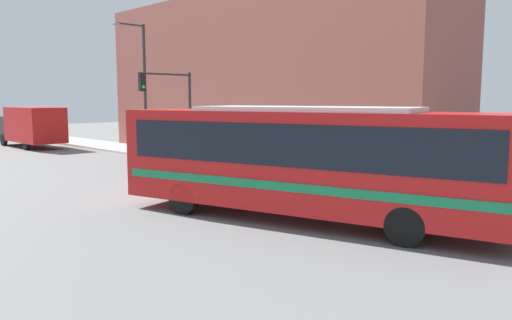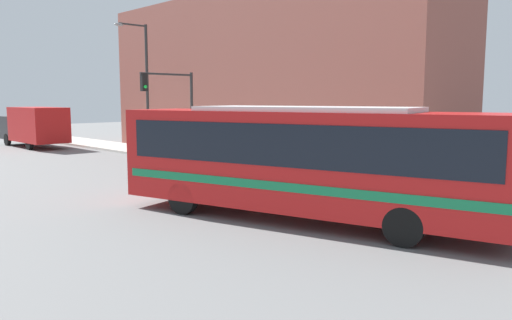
{
  "view_description": "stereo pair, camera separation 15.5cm",
  "coord_description": "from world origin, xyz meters",
  "px_view_note": "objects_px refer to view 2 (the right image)",
  "views": [
    {
      "loc": [
        -11.59,
        -8.83,
        3.5
      ],
      "look_at": [
        0.3,
        3.21,
        1.42
      ],
      "focal_mm": 35.0,
      "sensor_mm": 36.0,
      "label": 1
    },
    {
      "loc": [
        -11.48,
        -8.94,
        3.5
      ],
      "look_at": [
        0.3,
        3.21,
        1.42
      ],
      "focal_mm": 35.0,
      "sensor_mm": 36.0,
      "label": 2
    }
  ],
  "objects_px": {
    "parking_meter": "(224,148)",
    "street_lamp": "(144,79)",
    "city_bus": "(304,156)",
    "delivery_truck": "(34,125)",
    "traffic_light_pole": "(174,99)",
    "fire_hydrant": "(351,173)"
  },
  "relations": [
    {
      "from": "fire_hydrant",
      "to": "parking_meter",
      "type": "xyz_separation_m",
      "value": [
        -0.0,
        7.9,
        0.46
      ]
    },
    {
      "from": "delivery_truck",
      "to": "traffic_light_pole",
      "type": "distance_m",
      "value": 15.1
    },
    {
      "from": "parking_meter",
      "to": "street_lamp",
      "type": "height_order",
      "value": "street_lamp"
    },
    {
      "from": "traffic_light_pole",
      "to": "street_lamp",
      "type": "bearing_deg",
      "value": 77.46
    },
    {
      "from": "delivery_truck",
      "to": "fire_hydrant",
      "type": "distance_m",
      "value": 25.83
    },
    {
      "from": "fire_hydrant",
      "to": "parking_meter",
      "type": "bearing_deg",
      "value": 90.0
    },
    {
      "from": "parking_meter",
      "to": "street_lamp",
      "type": "xyz_separation_m",
      "value": [
        0.0,
        7.54,
        3.73
      ]
    },
    {
      "from": "parking_meter",
      "to": "traffic_light_pole",
      "type": "bearing_deg",
      "value": 109.74
    },
    {
      "from": "city_bus",
      "to": "street_lamp",
      "type": "xyz_separation_m",
      "value": [
        5.81,
        17.88,
        2.83
      ]
    },
    {
      "from": "parking_meter",
      "to": "delivery_truck",
      "type": "bearing_deg",
      "value": 99.47
    },
    {
      "from": "delivery_truck",
      "to": "traffic_light_pole",
      "type": "bearing_deg",
      "value": -82.62
    },
    {
      "from": "street_lamp",
      "to": "fire_hydrant",
      "type": "bearing_deg",
      "value": -90.01
    },
    {
      "from": "city_bus",
      "to": "delivery_truck",
      "type": "height_order",
      "value": "city_bus"
    },
    {
      "from": "fire_hydrant",
      "to": "city_bus",
      "type": "bearing_deg",
      "value": -157.25
    },
    {
      "from": "delivery_truck",
      "to": "street_lamp",
      "type": "distance_m",
      "value": 11.07
    },
    {
      "from": "fire_hydrant",
      "to": "traffic_light_pole",
      "type": "height_order",
      "value": "traffic_light_pole"
    },
    {
      "from": "city_bus",
      "to": "fire_hydrant",
      "type": "bearing_deg",
      "value": 7.56
    },
    {
      "from": "fire_hydrant",
      "to": "traffic_light_pole",
      "type": "xyz_separation_m",
      "value": [
        -1.03,
        10.78,
        2.94
      ]
    },
    {
      "from": "street_lamp",
      "to": "traffic_light_pole",
      "type": "bearing_deg",
      "value": -102.54
    },
    {
      "from": "city_bus",
      "to": "street_lamp",
      "type": "height_order",
      "value": "street_lamp"
    },
    {
      "from": "parking_meter",
      "to": "city_bus",
      "type": "bearing_deg",
      "value": -119.32
    },
    {
      "from": "delivery_truck",
      "to": "traffic_light_pole",
      "type": "xyz_separation_m",
      "value": [
        1.93,
        -14.86,
        1.88
      ]
    }
  ]
}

